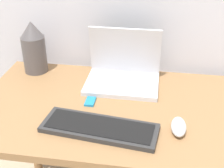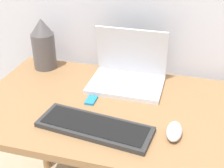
% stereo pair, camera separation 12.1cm
% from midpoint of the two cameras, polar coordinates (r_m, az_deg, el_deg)
% --- Properties ---
extents(desk, '(1.10, 0.67, 0.73)m').
position_cam_midpoint_polar(desk, '(1.32, 2.57, -7.69)').
color(desk, olive).
rests_on(desk, ground_plane).
extents(laptop, '(0.32, 0.23, 0.25)m').
position_cam_midpoint_polar(laptop, '(1.40, 5.40, 1.99)').
color(laptop, silver).
rests_on(laptop, desk).
extents(keyboard, '(0.43, 0.19, 0.02)m').
position_cam_midpoint_polar(keyboard, '(1.13, -0.12, -7.93)').
color(keyboard, '#2D2D2D').
rests_on(keyboard, desk).
extents(mouse, '(0.05, 0.11, 0.04)m').
position_cam_midpoint_polar(mouse, '(1.13, 14.36, -8.48)').
color(mouse, silver).
rests_on(mouse, desk).
extents(vase, '(0.11, 0.11, 0.25)m').
position_cam_midpoint_polar(vase, '(1.53, -10.26, 7.13)').
color(vase, '#514C4C').
rests_on(vase, desk).
extents(mp3_player, '(0.04, 0.07, 0.01)m').
position_cam_midpoint_polar(mp3_player, '(1.29, -1.14, -3.05)').
color(mp3_player, '#1E7FB7').
rests_on(mp3_player, desk).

